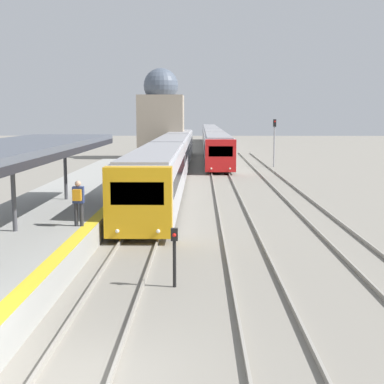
{
  "coord_description": "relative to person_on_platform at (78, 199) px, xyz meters",
  "views": [
    {
      "loc": [
        2.38,
        -9.23,
        4.91
      ],
      "look_at": [
        2.0,
        13.48,
        1.64
      ],
      "focal_mm": 50.0,
      "sensor_mm": 36.0,
      "label": 1
    }
  ],
  "objects": [
    {
      "name": "distant_domed_building",
      "position": [
        -0.09,
        42.24,
        2.81
      ],
      "size": [
        5.07,
        5.07,
        10.16
      ],
      "color": "gray",
      "rests_on": "ground_plane"
    },
    {
      "name": "person_on_platform",
      "position": [
        0.0,
        0.0,
        0.0
      ],
      "size": [
        0.4,
        0.4,
        1.66
      ],
      "color": "#2D2D33",
      "rests_on": "station_platform"
    },
    {
      "name": "track_middle_line",
      "position": [
        6.07,
        -9.78,
        -1.82
      ],
      "size": [
        1.51,
        120.0,
        0.15
      ],
      "color": "gray",
      "rests_on": "ground_plane"
    },
    {
      "name": "track_platform_line",
      "position": [
        2.06,
        -9.78,
        -1.82
      ],
      "size": [
        1.51,
        120.0,
        0.15
      ],
      "color": "gray",
      "rests_on": "ground_plane"
    },
    {
      "name": "signal_mast_far",
      "position": [
        11.45,
        32.22,
        0.99
      ],
      "size": [
        0.28,
        0.29,
        4.53
      ],
      "color": "gray",
      "rests_on": "ground_plane"
    },
    {
      "name": "train_near",
      "position": [
        2.06,
        25.61,
        -0.17
      ],
      "size": [
        2.6,
        49.74,
        3.11
      ],
      "color": "gold",
      "rests_on": "ground_plane"
    },
    {
      "name": "train_far",
      "position": [
        6.07,
        57.58,
        -0.19
      ],
      "size": [
        2.57,
        65.76,
        3.06
      ],
      "color": "red",
      "rests_on": "ground_plane"
    },
    {
      "name": "signal_post_near",
      "position": [
        3.69,
        -4.15,
        -0.81
      ],
      "size": [
        0.2,
        0.21,
        1.73
      ],
      "color": "black",
      "rests_on": "ground_plane"
    },
    {
      "name": "platform_canopy",
      "position": [
        -1.99,
        -0.87,
        1.93
      ],
      "size": [
        4.0,
        17.83,
        3.05
      ],
      "color": "#4C515B",
      "rests_on": "station_platform"
    },
    {
      "name": "ground_plane",
      "position": [
        2.06,
        -9.78,
        -1.89
      ],
      "size": [
        240.0,
        240.0,
        0.0
      ],
      "primitive_type": "plane",
      "color": "gray"
    }
  ]
}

